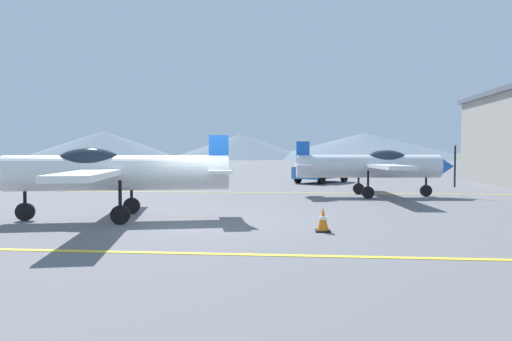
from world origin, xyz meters
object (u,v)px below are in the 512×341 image
object	(u,v)px
airplane_mid	(374,165)
traffic_cone_front	(323,220)
airplane_near	(110,172)
car_sedan	(322,170)

from	to	relation	value
airplane_mid	traffic_cone_front	distance (m)	9.65
airplane_near	airplane_mid	world-z (taller)	same
traffic_cone_front	airplane_near	bearing A→B (deg)	166.14
car_sedan	traffic_cone_front	world-z (taller)	car_sedan
airplane_near	airplane_mid	xyz separation A→B (m)	(8.89, 7.67, 0.00)
airplane_near	airplane_mid	size ratio (longest dim) A/B	1.00
airplane_near	airplane_mid	bearing A→B (deg)	40.78
car_sedan	airplane_mid	bearing A→B (deg)	-79.37
car_sedan	traffic_cone_front	distance (m)	18.42
airplane_mid	traffic_cone_front	world-z (taller)	airplane_mid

